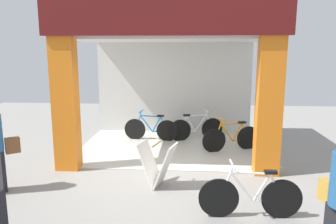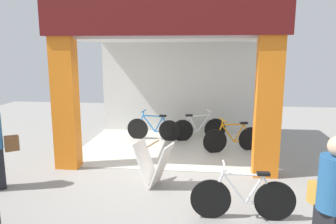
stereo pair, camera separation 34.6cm
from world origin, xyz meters
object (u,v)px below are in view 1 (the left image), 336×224
(bicycle_inside_0, at_px, (231,138))
(bicycle_inside_1, at_px, (196,128))
(sandwich_board_sign, at_px, (157,165))
(bicycle_inside_2, at_px, (151,129))
(bicycle_parked_0, at_px, (251,196))

(bicycle_inside_0, bearing_deg, bicycle_inside_1, 132.64)
(bicycle_inside_0, relative_size, sandwich_board_sign, 1.74)
(bicycle_inside_0, height_order, bicycle_inside_2, bicycle_inside_0)
(bicycle_inside_0, distance_m, bicycle_inside_2, 2.37)
(bicycle_inside_2, relative_size, bicycle_parked_0, 0.98)
(sandwich_board_sign, bearing_deg, bicycle_inside_1, 76.84)
(sandwich_board_sign, bearing_deg, bicycle_parked_0, -35.08)
(bicycle_inside_1, xyz_separation_m, sandwich_board_sign, (-0.79, -3.36, 0.08))
(bicycle_inside_2, distance_m, sandwich_board_sign, 3.27)
(bicycle_inside_0, distance_m, sandwich_board_sign, 2.92)
(bicycle_inside_0, bearing_deg, bicycle_inside_2, 158.92)
(bicycle_inside_1, height_order, bicycle_parked_0, bicycle_parked_0)
(bicycle_parked_0, bearing_deg, bicycle_inside_0, 88.21)
(bicycle_inside_2, distance_m, bicycle_parked_0, 4.83)
(bicycle_inside_1, height_order, bicycle_inside_2, bicycle_inside_1)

